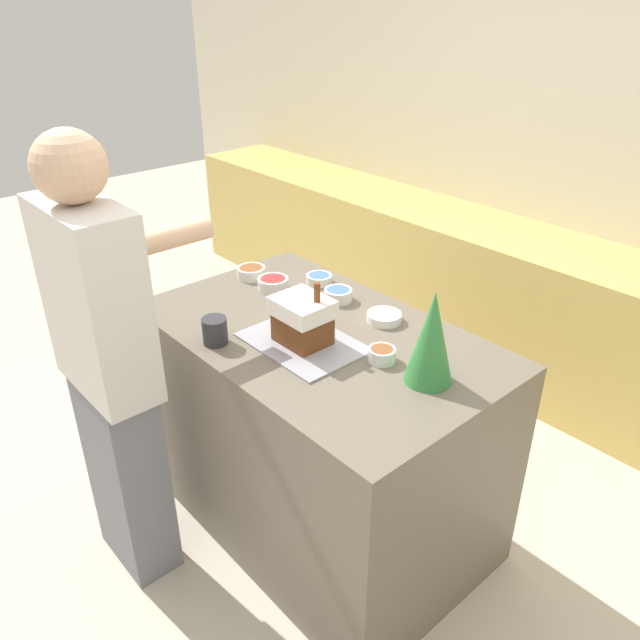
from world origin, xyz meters
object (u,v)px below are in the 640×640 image
candy_bowl_beside_tree (382,354)px  mug (215,331)px  candy_bowl_far_right (384,317)px  candy_bowl_far_left (273,283)px  candy_bowl_front_corner (338,294)px  candy_bowl_behind_tray (319,279)px  person (110,371)px  baking_tray (303,342)px  candy_bowl_near_tray_right (251,272)px  gingerbread_house (302,319)px  decorative_tree (432,338)px

candy_bowl_beside_tree → mug: bearing=-143.5°
candy_bowl_far_right → candy_bowl_far_left: 0.55m
candy_bowl_front_corner → candy_bowl_behind_tray: bearing=162.9°
candy_bowl_far_right → person: 1.06m
candy_bowl_beside_tree → candy_bowl_far_right: 0.30m
baking_tray → candy_bowl_near_tray_right: bearing=161.1°
candy_bowl_behind_tray → candy_bowl_beside_tree: bearing=-22.9°
gingerbread_house → candy_bowl_front_corner: gingerbread_house is taller
candy_bowl_beside_tree → candy_bowl_far_left: (-0.73, 0.08, 0.00)m
candy_bowl_front_corner → candy_bowl_far_left: size_ratio=0.88×
candy_bowl_front_corner → candy_bowl_far_left: 0.30m
gingerbread_house → candy_bowl_behind_tray: (-0.36, 0.40, -0.08)m
candy_bowl_front_corner → candy_bowl_far_left: (-0.27, -0.14, 0.00)m
baking_tray → candy_bowl_far_right: candy_bowl_far_right is taller
gingerbread_house → decorative_tree: bearing=18.5°
baking_tray → person: person is taller
candy_bowl_behind_tray → decorative_tree: bearing=-16.4°
candy_bowl_far_left → candy_bowl_beside_tree: bearing=-6.1°
baking_tray → candy_bowl_near_tray_right: size_ratio=3.45×
decorative_tree → candy_bowl_beside_tree: (-0.19, -0.03, -0.14)m
candy_bowl_beside_tree → person: person is taller
gingerbread_house → candy_bowl_behind_tray: 0.55m
baking_tray → candy_bowl_far_right: size_ratio=3.24×
candy_bowl_beside_tree → mug: size_ratio=0.97×
candy_bowl_near_tray_right → candy_bowl_far_left: candy_bowl_far_left is taller
decorative_tree → candy_bowl_front_corner: (-0.64, 0.19, -0.14)m
candy_bowl_far_left → candy_bowl_behind_tray: bearing=65.9°
candy_bowl_beside_tree → decorative_tree: bearing=8.2°
candy_bowl_far_left → mug: 0.50m
baking_tray → gingerbread_house: gingerbread_house is taller
gingerbread_house → candy_bowl_behind_tray: size_ratio=2.16×
candy_bowl_beside_tree → mug: mug is taller
decorative_tree → candy_bowl_far_right: 0.46m
candy_bowl_beside_tree → candy_bowl_behind_tray: bearing=157.1°
candy_bowl_beside_tree → mug: (-0.50, -0.37, 0.02)m
baking_tray → candy_bowl_far_left: 0.49m
baking_tray → candy_bowl_far_left: size_ratio=3.30×
candy_bowl_front_corner → mug: (-0.04, -0.58, 0.02)m
candy_bowl_behind_tray → mug: size_ratio=1.13×
baking_tray → candy_bowl_far_left: candy_bowl_far_left is taller
candy_bowl_near_tray_right → person: 0.85m
candy_bowl_beside_tree → gingerbread_house: bearing=-155.2°
candy_bowl_far_left → candy_bowl_front_corner: bearing=26.7°
decorative_tree → candy_bowl_far_right: bearing=153.0°
candy_bowl_far_right → candy_bowl_beside_tree: bearing=-48.4°
decorative_tree → candy_bowl_beside_tree: 0.23m
baking_tray → candy_bowl_behind_tray: 0.54m
baking_tray → decorative_tree: decorative_tree is taller
candy_bowl_near_tray_right → decorative_tree: bearing=-2.8°
decorative_tree → candy_bowl_behind_tray: decorative_tree is taller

